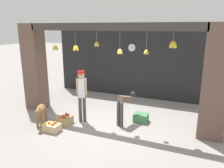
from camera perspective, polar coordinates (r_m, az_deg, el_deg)
The scene contains 13 objects.
ground_plane at distance 7.44m, azimuth -1.38°, elevation -10.04°, with size 60.00×60.00×0.00m, color gray.
shop_back_wall at distance 9.79m, azimuth 6.05°, elevation 5.86°, with size 7.61×0.12×3.24m, color #232326.
shop_pillar_left at distance 8.90m, azimuth -19.55°, elevation 4.19°, with size 0.70×0.60×3.24m, color brown.
shop_pillar_right at distance 6.64m, azimuth 25.38°, elevation 0.24°, with size 0.70×0.60×3.24m, color brown.
storefront_awning at distance 6.87m, azimuth -1.17°, elevation 14.32°, with size 5.71×0.28×0.95m.
dog at distance 7.48m, azimuth -18.12°, elevation -6.57°, with size 0.63×0.96×0.73m.
shopkeeper at distance 7.22m, azimuth -7.92°, elevation -2.03°, with size 0.32×0.31×1.76m.
worker_stooping at distance 7.11m, azimuth 3.31°, elevation -5.35°, with size 0.46×0.76×1.03m.
fruit_crate_oranges at distance 7.06m, azimuth -15.39°, elevation -10.88°, with size 0.49×0.35×0.31m.
fruit_crate_apples at distance 7.47m, azimuth -12.31°, elevation -9.09°, with size 0.45×0.42×0.34m.
produce_box_green at distance 7.52m, azimuth 7.56°, elevation -8.71°, with size 0.46×0.37×0.28m, color #42844C.
water_bottle at distance 7.72m, azimuth -14.17°, elevation -8.59°, with size 0.08×0.08×0.26m.
wall_clock at distance 9.69m, azimuth 5.21°, elevation 9.43°, with size 0.34×0.03×0.34m.
Camera 1 is at (2.78, -6.16, 3.12)m, focal length 35.00 mm.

